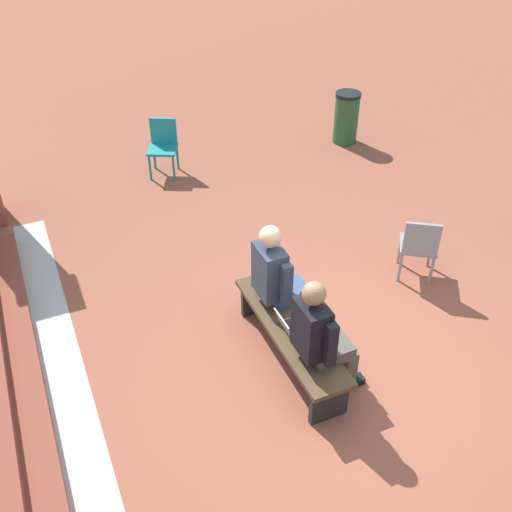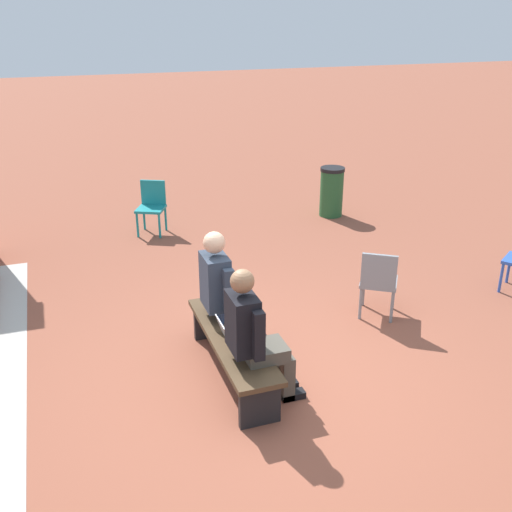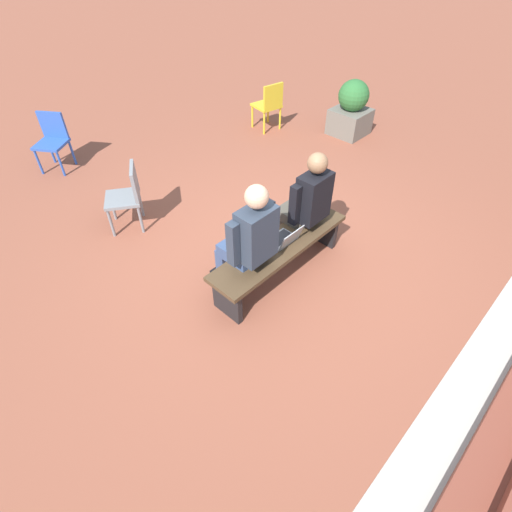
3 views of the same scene
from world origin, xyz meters
name	(u,v)px [view 1 (image 1 of 3)]	position (x,y,z in m)	size (l,w,h in m)	color
ground_plane	(315,363)	(0.00, 0.00, 0.00)	(60.00, 60.00, 0.00)	brown
concrete_strip	(78,428)	(0.16, 2.36, 0.00)	(7.39, 0.40, 0.01)	#B7B2A8
bench	(290,334)	(0.16, 0.22, 0.35)	(1.80, 0.44, 0.45)	#4C3823
person_student	(321,335)	(-0.30, 0.15, 0.72)	(0.55, 0.69, 1.35)	#4C473D
person_adult	(279,278)	(0.58, 0.15, 0.73)	(0.57, 0.72, 1.38)	#384C75
laptop	(292,327)	(0.11, 0.23, 0.50)	(0.32, 0.29, 0.21)	#9EA0A5
plastic_chair_far_right	(163,144)	(4.53, 0.21, 0.48)	(0.56, 0.56, 0.84)	teal
plastic_chair_near_bench_right	(419,245)	(0.78, -1.75, 0.48)	(0.58, 0.58, 0.84)	gray
litter_bin	(346,118)	(4.34, -2.89, 0.43)	(0.42, 0.42, 0.86)	#23562D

